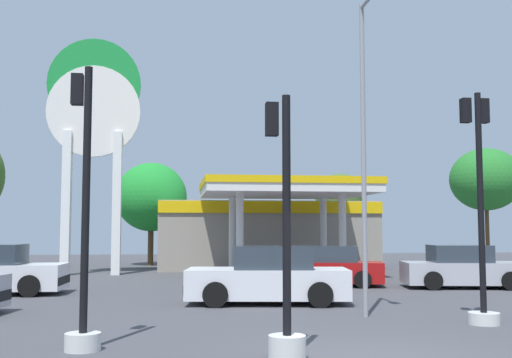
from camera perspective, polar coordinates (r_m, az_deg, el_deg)
name	(u,v)px	position (r m, az deg, el deg)	size (l,w,h in m)	color
gas_station	(267,231)	(33.89, 1.01, -4.75)	(11.64, 12.24, 4.33)	gray
station_pole_sign	(93,124)	(30.77, -14.66, 4.87)	(4.40, 0.56, 11.29)	white
car_1	(268,277)	(18.11, 1.14, -8.99)	(4.84, 2.59, 1.65)	black
car_2	(463,268)	(24.13, 18.44, -7.78)	(4.58, 2.52, 1.56)	black
car_3	(327,268)	(23.89, 6.51, -8.07)	(4.50, 2.69, 1.51)	black
traffic_signal_0	(480,229)	(15.06, 19.85, -4.36)	(0.69, 0.70, 5.26)	silver
traffic_signal_1	(83,252)	(11.53, -15.54, -6.43)	(0.64, 0.67, 5.06)	silver
traffic_signal_2	(285,277)	(10.40, 2.66, -8.92)	(0.63, 0.67, 4.37)	silver
tree_1	(151,197)	(37.87, -9.56, -1.65)	(4.24, 4.24, 6.13)	brown
tree_2	(340,196)	(37.02, 7.69, -1.55)	(2.95, 2.95, 5.43)	brown
tree_3	(486,180)	(40.61, 20.29, -0.05)	(4.32, 4.32, 7.10)	brown
corner_streetlamp	(365,127)	(15.57, 9.99, 4.69)	(0.24, 1.48, 7.81)	gray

